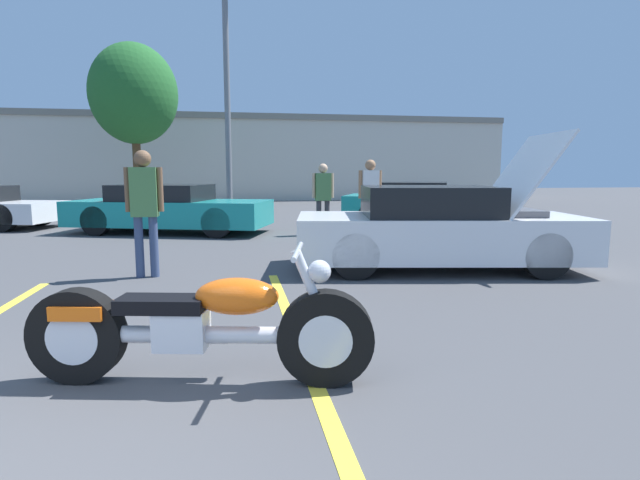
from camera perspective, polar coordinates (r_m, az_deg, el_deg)
The scene contains 11 objects.
parking_stripe_middle at distance 4.44m, azimuth -2.30°, elevation -11.85°, with size 0.12×5.92×0.01m, color yellow.
far_building at distance 27.72m, azimuth -12.93°, elevation 9.37°, with size 32.00×4.20×4.40m.
light_pole at distance 16.33m, azimuth -10.31°, elevation 17.28°, with size 1.21×0.28×7.66m.
tree_background at distance 21.51m, azimuth -20.51°, elevation 15.32°, with size 3.36×3.36×6.43m.
motorcycle at distance 3.67m, azimuth -13.51°, elevation -9.66°, with size 2.43×0.83×0.98m.
show_car_hood_open at distance 7.89m, azimuth 13.48°, elevation 1.25°, with size 4.53×2.43×2.07m.
parked_car_mid_right_row at distance 12.82m, azimuth -16.92°, elevation 3.39°, with size 5.11×3.22×1.18m.
parked_car_right_row at distance 14.38m, azimuth 11.09°, elevation 4.04°, with size 4.49×3.40×1.20m.
spectator_near_motorcycle at distance 7.44m, azimuth -19.42°, elevation 4.13°, with size 0.52×0.24×1.79m.
spectator_by_show_car at distance 11.84m, azimuth 0.34°, elevation 5.42°, with size 0.52×0.22×1.68m.
spectator_midground at distance 10.99m, azimuth 5.74°, elevation 5.45°, with size 0.52×0.23×1.75m.
Camera 1 is at (1.36, -1.91, 1.50)m, focal length 28.00 mm.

